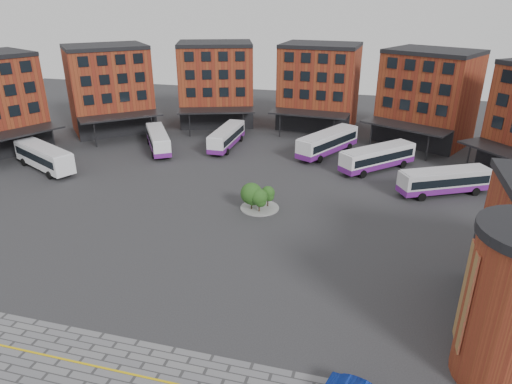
% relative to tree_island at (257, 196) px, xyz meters
% --- Properties ---
extents(ground, '(160.00, 160.00, 0.00)m').
position_rel_tree_island_xyz_m(ground, '(-1.78, -11.47, -1.69)').
color(ground, '#28282B').
rests_on(ground, ground).
extents(yellow_line, '(26.00, 0.15, 0.02)m').
position_rel_tree_island_xyz_m(yellow_line, '(0.22, -25.47, -1.66)').
color(yellow_line, gold).
rests_on(yellow_line, paving_zone).
extents(main_building, '(94.14, 42.48, 14.60)m').
position_rel_tree_island_xyz_m(main_building, '(-6.55, 26.78, 5.53)').
color(main_building, brown).
rests_on(main_building, ground).
extents(tree_island, '(4.40, 4.40, 3.21)m').
position_rel_tree_island_xyz_m(tree_island, '(0.00, 0.00, 0.00)').
color(tree_island, gray).
rests_on(tree_island, ground).
extents(bus_a, '(11.92, 7.73, 3.38)m').
position_rel_tree_island_xyz_m(bus_a, '(-31.54, 4.88, 0.31)').
color(bus_a, white).
rests_on(bus_a, ground).
extents(bus_b, '(8.15, 10.71, 3.13)m').
position_rel_tree_island_xyz_m(bus_b, '(-20.23, 16.70, 0.00)').
color(bus_b, white).
rests_on(bus_b, ground).
extents(bus_c, '(2.86, 11.18, 3.15)m').
position_rel_tree_island_xyz_m(bus_c, '(-10.49, 20.95, 0.01)').
color(bus_c, white).
rests_on(bus_c, ground).
extents(bus_d, '(8.20, 12.26, 3.48)m').
position_rel_tree_island_xyz_m(bus_d, '(5.29, 21.63, 0.19)').
color(bus_d, white).
rests_on(bus_d, ground).
extents(bus_e, '(10.11, 10.29, 3.30)m').
position_rel_tree_island_xyz_m(bus_e, '(12.70, 16.77, 0.10)').
color(bus_e, white).
rests_on(bus_e, ground).
extents(bus_f, '(11.20, 7.56, 3.18)m').
position_rel_tree_island_xyz_m(bus_f, '(20.70, 10.24, 0.03)').
color(bus_f, silver).
rests_on(bus_f, ground).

